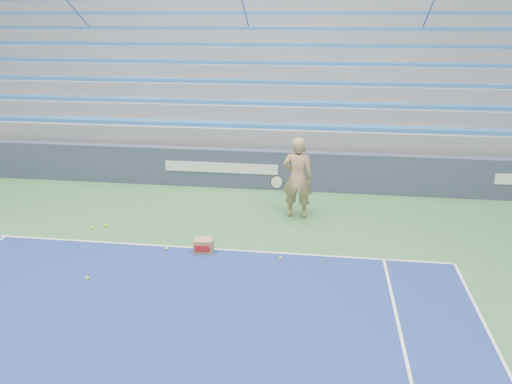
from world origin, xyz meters
TOP-DOWN VIEW (x-y plane):
  - sponsor_barrier at (0.00, 15.88)m, footprint 30.00×0.32m
  - bleachers at (0.00, 21.60)m, footprint 31.00×9.15m
  - tennis_player at (2.23, 13.92)m, footprint 0.98×0.88m
  - ball_box at (0.43, 11.75)m, footprint 0.41×0.34m
  - tennis_ball_0 at (-2.39, 12.51)m, footprint 0.07×0.07m
  - tennis_ball_1 at (-2.13, 12.68)m, footprint 0.07×0.07m
  - tennis_ball_2 at (2.05, 11.62)m, footprint 0.07×0.07m
  - tennis_ball_3 at (-1.45, 10.33)m, footprint 0.07×0.07m
  - tennis_ball_4 at (-0.35, 11.72)m, footprint 0.07×0.07m

SIDE VIEW (x-z plane):
  - tennis_ball_0 at x=-2.39m, z-range 0.00..0.07m
  - tennis_ball_1 at x=-2.13m, z-range 0.00..0.07m
  - tennis_ball_2 at x=2.05m, z-range 0.00..0.07m
  - tennis_ball_3 at x=-1.45m, z-range 0.00..0.07m
  - tennis_ball_4 at x=-0.35m, z-range 0.00..0.07m
  - ball_box at x=0.43m, z-range 0.00..0.29m
  - sponsor_barrier at x=0.00m, z-range 0.00..1.10m
  - tennis_player at x=2.23m, z-range 0.00..1.99m
  - bleachers at x=0.00m, z-range -1.29..6.01m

